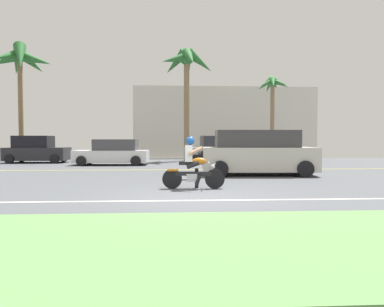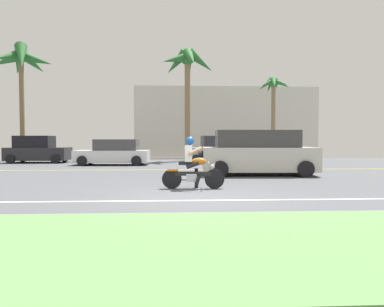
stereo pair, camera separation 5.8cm
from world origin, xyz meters
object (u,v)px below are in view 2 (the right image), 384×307
at_px(motorcyclist, 193,167).
at_px(palm_tree_1, 187,67).
at_px(parked_car_0, 37,150).
at_px(suv_nearby, 257,153).
at_px(parked_car_2, 217,150).
at_px(palm_tree_0, 21,63).
at_px(parked_car_1, 114,153).
at_px(palm_tree_2, 273,90).

height_order(motorcyclist, palm_tree_1, palm_tree_1).
bearing_deg(parked_car_0, palm_tree_1, 9.93).
height_order(suv_nearby, parked_car_2, suv_nearby).
relative_size(suv_nearby, palm_tree_0, 0.60).
xyz_separation_m(motorcyclist, parked_car_1, (-4.03, 9.94, 0.04)).
height_order(parked_car_0, palm_tree_0, palm_tree_0).
relative_size(parked_car_1, palm_tree_1, 0.54).
bearing_deg(motorcyclist, palm_tree_0, 127.36).
bearing_deg(suv_nearby, parked_car_2, 95.90).
bearing_deg(palm_tree_2, parked_car_1, -158.87).
distance_m(parked_car_1, palm_tree_1, 8.20).
bearing_deg(palm_tree_0, palm_tree_2, -1.94).
distance_m(suv_nearby, palm_tree_1, 11.65).
height_order(parked_car_1, parked_car_2, parked_car_2).
xyz_separation_m(motorcyclist, parked_car_0, (-9.20, 12.20, 0.13)).
height_order(parked_car_0, parked_car_1, parked_car_0).
distance_m(parked_car_0, parked_car_2, 11.36).
distance_m(palm_tree_0, palm_tree_2, 17.62).
distance_m(motorcyclist, parked_car_1, 10.73).
relative_size(motorcyclist, parked_car_0, 0.49).
xyz_separation_m(motorcyclist, palm_tree_2, (6.40, 13.97, 4.28)).
bearing_deg(parked_car_2, motorcyclist, -100.67).
relative_size(suv_nearby, parked_car_0, 1.28).
distance_m(suv_nearby, parked_car_1, 9.15).
bearing_deg(motorcyclist, palm_tree_1, 88.70).
bearing_deg(palm_tree_0, parked_car_1, -33.10).
xyz_separation_m(parked_car_2, palm_tree_1, (-1.81, 2.59, 5.65)).
xyz_separation_m(parked_car_1, parked_car_2, (6.15, 1.33, 0.09)).
distance_m(parked_car_0, palm_tree_1, 11.19).
bearing_deg(palm_tree_2, motorcyclist, -114.61).
bearing_deg(palm_tree_1, motorcyclist, -91.30).
distance_m(parked_car_2, palm_tree_0, 14.89).
bearing_deg(palm_tree_2, suv_nearby, -109.33).
bearing_deg(suv_nearby, parked_car_0, 145.65).
xyz_separation_m(suv_nearby, parked_car_0, (-12.08, 8.26, -0.11)).
xyz_separation_m(motorcyclist, suv_nearby, (2.88, 3.94, 0.24)).
height_order(parked_car_2, palm_tree_1, palm_tree_1).
distance_m(parked_car_0, parked_car_1, 5.65).
bearing_deg(palm_tree_2, palm_tree_0, 178.06).
distance_m(parked_car_0, palm_tree_2, 16.24).
distance_m(motorcyclist, parked_car_0, 15.28).
relative_size(suv_nearby, parked_car_1, 1.14).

